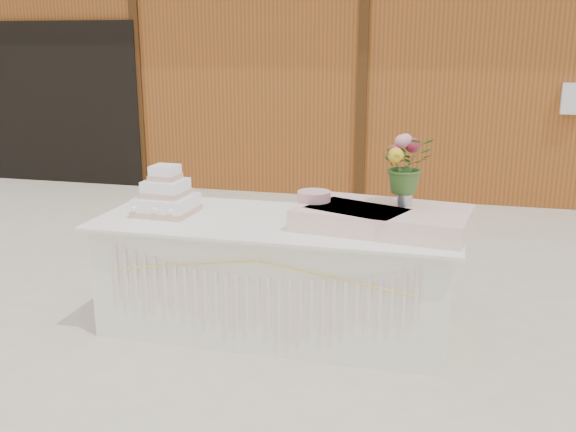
% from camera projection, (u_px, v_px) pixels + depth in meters
% --- Properties ---
extents(ground, '(80.00, 80.00, 0.00)m').
position_uv_depth(ground, '(277.00, 327.00, 4.44)').
color(ground, beige).
rests_on(ground, ground).
extents(barn, '(12.60, 4.60, 3.30)m').
position_uv_depth(barn, '(380.00, 59.00, 9.62)').
color(barn, '#96481F').
rests_on(barn, ground).
extents(cake_table, '(2.40, 1.00, 0.77)m').
position_uv_depth(cake_table, '(277.00, 275.00, 4.34)').
color(cake_table, white).
rests_on(cake_table, ground).
extents(wedding_cake, '(0.39, 0.39, 0.34)m').
position_uv_depth(wedding_cake, '(166.00, 197.00, 4.38)').
color(wedding_cake, white).
rests_on(wedding_cake, cake_table).
extents(pink_cake_stand, '(0.28, 0.28, 0.20)m').
position_uv_depth(pink_cake_stand, '(314.00, 204.00, 4.20)').
color(pink_cake_stand, silver).
rests_on(pink_cake_stand, cake_table).
extents(satin_runner, '(1.14, 0.75, 0.13)m').
position_uv_depth(satin_runner, '(383.00, 218.00, 4.04)').
color(satin_runner, beige).
rests_on(satin_runner, cake_table).
extents(flower_vase, '(0.10, 0.10, 0.13)m').
position_uv_depth(flower_vase, '(405.00, 196.00, 4.05)').
color(flower_vase, '#BBBBC0').
rests_on(flower_vase, satin_runner).
extents(bouquet, '(0.42, 0.40, 0.36)m').
position_uv_depth(bouquet, '(407.00, 157.00, 3.99)').
color(bouquet, '#365A24').
rests_on(bouquet, flower_vase).
extents(loose_flowers, '(0.15, 0.34, 0.02)m').
position_uv_depth(loose_flowers, '(143.00, 207.00, 4.53)').
color(loose_flowers, pink).
rests_on(loose_flowers, cake_table).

